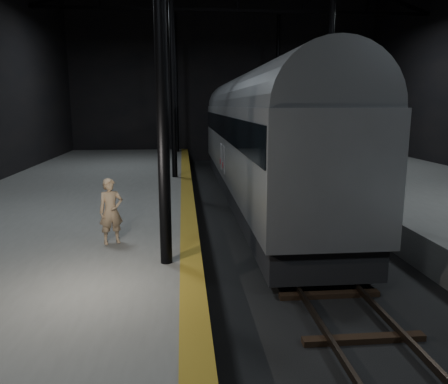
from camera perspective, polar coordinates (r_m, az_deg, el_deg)
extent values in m
plane|color=black|center=(14.49, 8.47, -6.79)|extent=(44.00, 44.00, 0.00)
cube|color=#575755|center=(14.53, -21.70, -5.37)|extent=(9.00, 43.80, 1.00)
cube|color=#866318|center=(13.80, -4.65, -3.27)|extent=(0.50, 43.80, 0.01)
cube|color=#3F3328|center=(14.28, 5.66, -6.27)|extent=(0.08, 43.00, 0.14)
cube|color=#3F3328|center=(14.62, 11.24, -6.02)|extent=(0.08, 43.00, 0.14)
cube|color=black|center=(14.47, 8.47, -6.57)|extent=(2.40, 42.00, 0.12)
cylinder|color=black|center=(9.50, -8.33, 20.50)|extent=(0.26, 0.26, 10.00)
cylinder|color=black|center=(21.42, -6.72, 15.30)|extent=(0.26, 0.26, 10.00)
cylinder|color=black|center=(22.59, 13.63, 14.86)|extent=(0.26, 0.26, 10.00)
cylinder|color=black|center=(33.40, -6.28, 13.83)|extent=(0.26, 0.26, 10.00)
cylinder|color=black|center=(34.16, 6.95, 13.75)|extent=(0.26, 0.26, 10.00)
cube|color=black|center=(28.12, 1.76, 22.61)|extent=(23.60, 0.15, 0.18)
cube|color=#9FA2A7|center=(20.43, 4.20, 6.49)|extent=(3.15, 21.75, 3.26)
cube|color=black|center=(20.70, 4.12, 0.84)|extent=(2.88, 21.31, 0.92)
cube|color=black|center=(20.38, 4.23, 8.62)|extent=(3.22, 21.42, 0.98)
cylinder|color=slate|center=(20.36, 4.26, 11.07)|extent=(3.09, 21.53, 3.09)
cube|color=black|center=(13.56, 9.41, -6.64)|extent=(1.96, 2.39, 0.38)
cube|color=black|center=(28.20, 1.56, 2.82)|extent=(1.96, 2.39, 0.38)
cube|color=silver|center=(19.21, -0.03, 4.26)|extent=(0.04, 0.82, 1.14)
cube|color=silver|center=(20.51, -0.38, 4.70)|extent=(0.04, 0.82, 1.14)
cylinder|color=#AB151E|center=(19.44, -0.15, 3.54)|extent=(0.03, 0.28, 0.28)
cylinder|color=#AB151E|center=(20.73, -0.48, 4.02)|extent=(0.03, 0.28, 0.28)
imported|color=tan|center=(11.36, -14.54, -2.45)|extent=(0.72, 0.61, 1.67)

